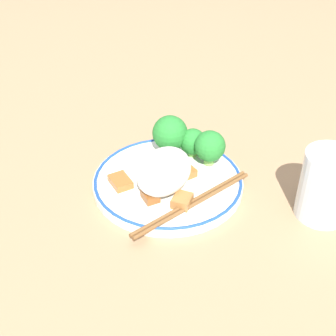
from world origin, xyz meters
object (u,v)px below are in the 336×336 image
object	(u,v)px
broccoli_back_center	(193,142)
plate	(168,181)
broccoli_back_left	(210,146)
drinking_glass	(327,185)
chopsticks	(193,203)
broccoli_back_right	(170,133)

from	to	relation	value
broccoli_back_center	plate	bearing A→B (deg)	-11.51
broccoli_back_left	drinking_glass	bearing A→B (deg)	76.06
broccoli_back_center	drinking_glass	bearing A→B (deg)	74.54
plate	broccoli_back_left	world-z (taller)	broccoli_back_left
broccoli_back_left	broccoli_back_center	size ratio (longest dim) A/B	1.22
chopsticks	drinking_glass	distance (m)	0.18
broccoli_back_center	drinking_glass	xyz separation A→B (m)	(0.06, 0.21, 0.01)
broccoli_back_center	chopsticks	world-z (taller)	broccoli_back_center
broccoli_back_left	broccoli_back_center	bearing A→B (deg)	-113.45
broccoli_back_center	broccoli_back_right	bearing A→B (deg)	-82.62
broccoli_back_center	broccoli_back_left	bearing A→B (deg)	66.55
broccoli_back_left	broccoli_back_right	world-z (taller)	broccoli_back_right
chopsticks	drinking_glass	xyz separation A→B (m)	(-0.06, 0.17, 0.03)
plate	chopsticks	distance (m)	0.07
chopsticks	drinking_glass	world-z (taller)	drinking_glass
chopsticks	plate	bearing A→B (deg)	-129.17
broccoli_back_left	broccoli_back_right	bearing A→B (deg)	-97.47
broccoli_back_left	drinking_glass	distance (m)	0.18
plate	chopsticks	world-z (taller)	chopsticks
broccoli_back_right	chopsticks	xyz separation A→B (m)	(0.11, 0.07, -0.03)
chopsticks	drinking_glass	size ratio (longest dim) A/B	1.92
plate	broccoli_back_right	xyz separation A→B (m)	(-0.07, -0.02, 0.04)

